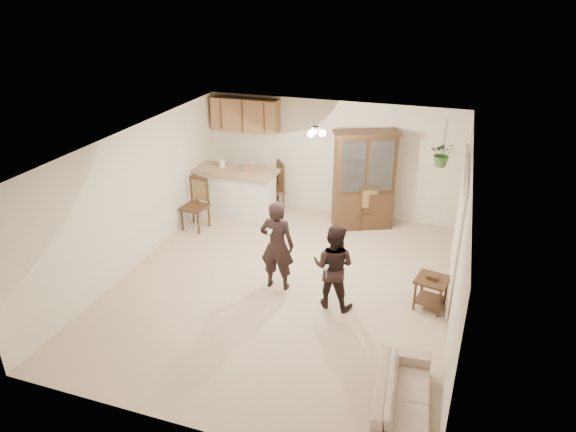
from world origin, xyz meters
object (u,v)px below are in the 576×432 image
(china_hutch, at_px, (364,181))
(adult, at_px, (277,239))
(chair_bar, at_px, (195,215))
(chair_hutch_left, at_px, (272,198))
(sofa, at_px, (403,391))
(chair_hutch_right, at_px, (365,214))
(child, at_px, (333,268))
(side_table, at_px, (431,293))

(china_hutch, bearing_deg, adult, -131.71)
(chair_bar, xyz_separation_m, chair_hutch_left, (1.20, 1.34, 0.01))
(sofa, relative_size, china_hutch, 0.91)
(chair_hutch_left, bearing_deg, chair_hutch_right, 49.85)
(chair_bar, relative_size, chair_hutch_left, 0.96)
(child, relative_size, chair_hutch_left, 1.19)
(sofa, relative_size, chair_hutch_left, 1.66)
(adult, distance_m, child, 1.06)
(china_hutch, relative_size, side_table, 3.49)
(china_hutch, xyz_separation_m, chair_hutch_left, (-2.06, 0.13, -0.70))
(chair_hutch_left, height_order, chair_hutch_right, chair_hutch_left)
(side_table, relative_size, chair_hutch_right, 0.58)
(chair_bar, bearing_deg, adult, -27.02)
(chair_hutch_left, bearing_deg, side_table, 16.97)
(side_table, bearing_deg, chair_hutch_left, 143.41)
(child, bearing_deg, side_table, -159.45)
(sofa, xyz_separation_m, china_hutch, (-1.46, 4.99, 0.65))
(adult, relative_size, side_table, 3.06)
(sofa, bearing_deg, chair_hutch_left, 30.40)
(adult, height_order, chair_hutch_right, adult)
(china_hutch, distance_m, chair_hutch_right, 0.73)
(sofa, height_order, china_hutch, china_hutch)
(child, height_order, side_table, child)
(chair_bar, relative_size, chair_hutch_right, 1.08)
(chair_bar, bearing_deg, side_table, -9.30)
(chair_bar, bearing_deg, chair_hutch_right, 26.37)
(sofa, bearing_deg, side_table, -7.71)
(chair_hutch_left, distance_m, chair_hutch_right, 2.14)
(sofa, xyz_separation_m, side_table, (0.15, 2.39, -0.09))
(adult, height_order, china_hutch, china_hutch)
(child, distance_m, chair_bar, 3.85)
(child, distance_m, side_table, 1.60)
(chair_bar, height_order, chair_hutch_right, chair_bar)
(sofa, height_order, chair_hutch_left, chair_hutch_left)
(sofa, bearing_deg, adult, 42.80)
(sofa, xyz_separation_m, chair_hutch_right, (-1.39, 4.97, -0.08))
(sofa, distance_m, china_hutch, 5.24)
(chair_hutch_right, bearing_deg, sofa, 72.83)
(sofa, height_order, child, child)
(chair_hutch_left, bearing_deg, sofa, -1.85)
(adult, relative_size, china_hutch, 0.88)
(chair_hutch_right, bearing_deg, side_table, 87.93)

